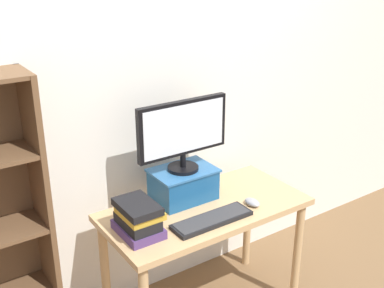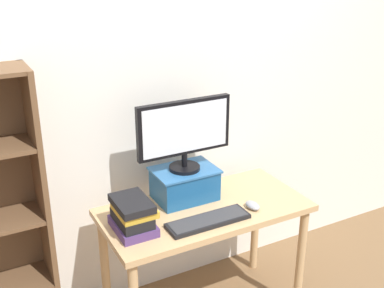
# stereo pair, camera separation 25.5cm
# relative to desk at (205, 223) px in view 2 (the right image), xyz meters

# --- Properties ---
(back_wall) EXTENTS (7.00, 0.08, 2.60)m
(back_wall) POSITION_rel_desk_xyz_m (0.00, 0.44, 0.67)
(back_wall) COLOR silver
(back_wall) RESTS_ON ground_plane
(desk) EXTENTS (1.16, 0.57, 0.73)m
(desk) POSITION_rel_desk_xyz_m (0.00, 0.00, 0.00)
(desk) COLOR tan
(desk) RESTS_ON ground_plane
(riser_box) EXTENTS (0.36, 0.26, 0.18)m
(riser_box) POSITION_rel_desk_xyz_m (-0.05, 0.15, 0.20)
(riser_box) COLOR #195189
(riser_box) RESTS_ON desk
(computer_monitor) EXTENTS (0.55, 0.18, 0.40)m
(computer_monitor) POSITION_rel_desk_xyz_m (-0.05, 0.15, 0.51)
(computer_monitor) COLOR black
(computer_monitor) RESTS_ON riser_box
(keyboard) EXTENTS (0.45, 0.14, 0.02)m
(keyboard) POSITION_rel_desk_xyz_m (-0.07, -0.15, 0.11)
(keyboard) COLOR black
(keyboard) RESTS_ON desk
(computer_mouse) EXTENTS (0.06, 0.10, 0.04)m
(computer_mouse) POSITION_rel_desk_xyz_m (0.23, -0.14, 0.12)
(computer_mouse) COLOR #99999E
(computer_mouse) RESTS_ON desk
(book_stack) EXTENTS (0.19, 0.26, 0.18)m
(book_stack) POSITION_rel_desk_xyz_m (-0.44, -0.04, 0.19)
(book_stack) COLOR #4C336B
(book_stack) RESTS_ON desk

